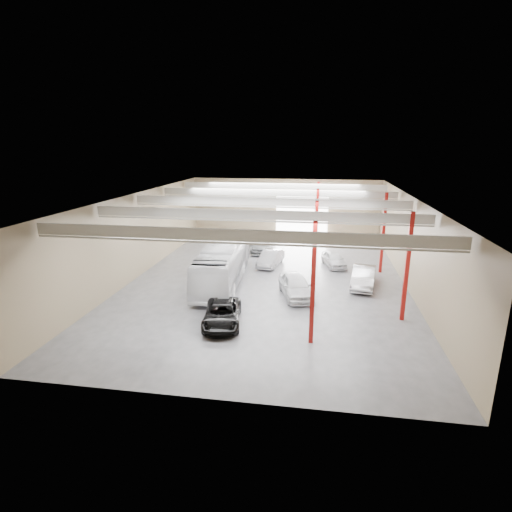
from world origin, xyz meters
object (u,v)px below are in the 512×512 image
(car_row_c, at_px, (260,243))
(car_row_b, at_px, (271,258))
(coach_bus, at_px, (223,262))
(car_row_a, at_px, (296,286))
(car_right_far, at_px, (334,259))
(black_sedan, at_px, (222,314))
(car_right_near, at_px, (363,277))

(car_row_c, bearing_deg, car_row_b, -83.25)
(coach_bus, relative_size, car_row_c, 2.12)
(car_row_a, bearing_deg, car_right_far, 53.18)
(black_sedan, relative_size, car_row_c, 0.85)
(car_row_a, xyz_separation_m, car_right_far, (3.00, 8.15, -0.16))
(black_sedan, height_order, car_row_b, car_row_b)
(car_right_far, bearing_deg, car_row_b, 170.74)
(coach_bus, distance_m, car_row_a, 6.47)
(car_row_b, xyz_separation_m, car_right_near, (7.92, -4.55, 0.08))
(car_row_c, bearing_deg, coach_bus, -109.78)
(car_row_b, relative_size, car_row_c, 0.77)
(car_row_a, bearing_deg, car_right_near, 13.23)
(coach_bus, relative_size, car_row_a, 2.46)
(car_row_c, height_order, car_right_near, car_row_c)
(black_sedan, relative_size, car_row_a, 0.99)
(car_right_near, bearing_deg, car_right_far, 121.73)
(car_row_a, relative_size, car_row_b, 1.12)
(car_row_c, relative_size, car_right_near, 1.17)
(coach_bus, height_order, car_right_far, coach_bus)
(black_sedan, xyz_separation_m, car_right_far, (7.23, 13.62, -0.00))
(car_right_near, bearing_deg, car_row_a, -140.83)
(car_right_near, height_order, car_right_far, car_right_near)
(car_row_a, relative_size, car_row_c, 0.86)
(coach_bus, xyz_separation_m, car_right_near, (11.14, 0.69, -0.87))
(black_sedan, bearing_deg, car_right_near, 33.09)
(car_row_b, bearing_deg, black_sedan, -85.94)
(coach_bus, relative_size, black_sedan, 2.48)
(black_sedan, height_order, car_row_c, car_row_c)
(coach_bus, height_order, car_row_a, coach_bus)
(car_row_b, xyz_separation_m, car_right_far, (5.78, 0.65, -0.05))
(coach_bus, xyz_separation_m, black_sedan, (1.77, -7.73, -1.00))
(car_row_c, bearing_deg, black_sedan, -100.74)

